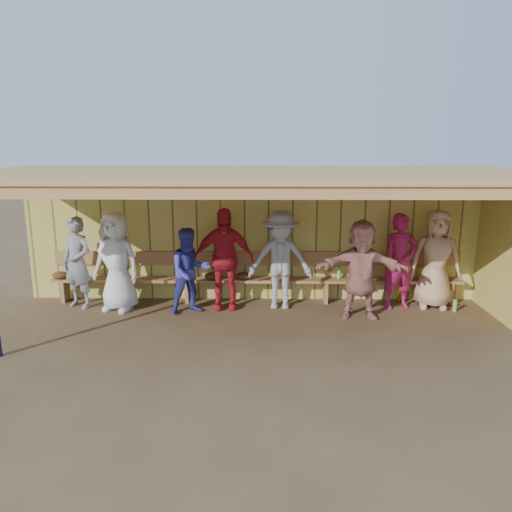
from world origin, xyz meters
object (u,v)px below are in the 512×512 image
at_px(player_d, 224,259).
at_px(player_h, 436,259).
at_px(bench, 257,274).
at_px(player_a, 77,263).
at_px(player_g, 400,261).
at_px(player_e, 280,260).
at_px(player_f, 361,269).
at_px(player_c, 190,271).
at_px(player_b, 117,262).

xyz_separation_m(player_d, player_h, (3.78, 0.09, -0.02)).
bearing_deg(bench, player_h, -5.44).
bearing_deg(player_a, player_g, 23.29).
relative_size(player_e, player_f, 1.05).
height_order(player_a, player_h, player_h).
height_order(player_c, player_d, player_d).
relative_size(player_b, player_f, 1.05).
relative_size(player_b, player_d, 0.97).
xyz_separation_m(player_h, bench, (-3.20, 0.31, -0.36)).
relative_size(player_c, player_f, 0.89).
distance_m(player_d, player_f, 2.40).
relative_size(player_d, player_f, 1.08).
distance_m(player_h, bench, 3.24).
xyz_separation_m(player_b, player_h, (5.66, 0.21, 0.01)).
distance_m(player_c, player_d, 0.65).
xyz_separation_m(player_a, player_g, (5.77, 0.04, 0.03)).
xyz_separation_m(player_e, player_g, (2.13, 0.04, -0.03)).
distance_m(player_a, player_g, 5.77).
height_order(player_b, player_g, player_b).
height_order(player_b, player_c, player_b).
distance_m(player_b, player_e, 2.89).
xyz_separation_m(player_b, player_d, (1.88, 0.12, 0.02)).
bearing_deg(player_b, player_h, 19.39).
bearing_deg(player_d, player_e, -1.83).
bearing_deg(player_c, player_g, -19.03).
height_order(player_f, bench, player_f).
distance_m(player_a, player_b, 0.77).
xyz_separation_m(player_g, bench, (-2.56, 0.33, -0.33)).
xyz_separation_m(player_a, player_b, (0.75, -0.14, 0.06)).
height_order(player_c, bench, player_c).
distance_m(player_c, bench, 1.34).
height_order(player_a, player_f, player_f).
xyz_separation_m(player_c, player_f, (2.92, -0.19, 0.09)).
height_order(player_h, bench, player_h).
bearing_deg(player_c, player_e, -13.58).
relative_size(player_b, bench, 0.23).
height_order(player_b, player_h, player_h).
height_order(player_d, bench, player_d).
bearing_deg(bench, player_e, -40.81).
distance_m(player_b, player_d, 1.88).
distance_m(player_a, player_f, 5.00).
bearing_deg(player_e, player_b, -172.14).
height_order(player_c, player_e, player_e).
relative_size(player_f, bench, 0.22).
bearing_deg(player_f, player_e, 163.53).
bearing_deg(player_g, player_c, 174.40).
bearing_deg(player_e, player_h, 6.25).
relative_size(player_h, bench, 0.23).
bearing_deg(player_h, bench, -176.47).
xyz_separation_m(player_b, player_c, (1.31, -0.14, -0.13)).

